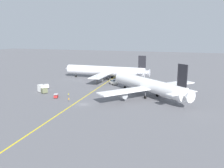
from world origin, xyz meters
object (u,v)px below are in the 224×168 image
Objects in this scene: gse_baggage_cart_trailing at (56,96)px; ground_crew_wing_walker_right at (69,100)px; airliner_being_pushed at (148,85)px; gse_container_dolly_flat at (47,86)px; ground_crew_ramp_agent_by_cones at (69,95)px; airliner_at_gate_left at (106,71)px; pushback_tug at (114,82)px; gse_catering_truck_tall at (42,89)px.

gse_baggage_cart_trailing is 1.89× the size of ground_crew_wing_walker_right.
airliner_being_pushed is 13.28× the size of gse_baggage_cart_trailing.
gse_container_dolly_flat is (-14.29, 14.06, 0.31)m from gse_baggage_cart_trailing.
airliner_at_gate_left is at bearing 89.39° from ground_crew_ramp_agent_by_cones.
ground_crew_ramp_agent_by_cones is (-0.48, -44.90, -4.14)m from airliner_at_gate_left.
gse_baggage_cart_trailing reaches higher than ground_crew_wing_walker_right.
gse_catering_truck_tall reaches higher than pushback_tug.
gse_catering_truck_tall is at bearing -110.76° from airliner_at_gate_left.
pushback_tug is at bearing 66.88° from gse_baggage_cart_trailing.
gse_baggage_cart_trailing is 0.50× the size of gse_catering_truck_tall.
airliner_at_gate_left reaches higher than gse_baggage_cart_trailing.
pushback_tug is 38.02m from gse_catering_truck_tall.
ground_crew_wing_walker_right is at bearing -99.93° from pushback_tug.
ground_crew_ramp_agent_by_cones is at bearing -159.67° from airliner_being_pushed.
airliner_being_pushed reaches higher than gse_catering_truck_tall.
pushback_tug is at bearing 71.41° from ground_crew_ramp_agent_by_cones.
pushback_tug is 37.97m from ground_crew_wing_walker_right.
airliner_at_gate_left reaches higher than gse_container_dolly_flat.
airliner_at_gate_left is 8.77× the size of gse_catering_truck_tall.
gse_baggage_cart_trailing is (-36.62, -15.34, -4.26)m from airliner_being_pushed.
airliner_being_pushed is 10.78× the size of gse_container_dolly_flat.
airliner_at_gate_left is at bearing 69.24° from gse_catering_truck_tall.
pushback_tug is at bearing -54.85° from airliner_at_gate_left.
gse_baggage_cart_trailing is at bearing -113.12° from pushback_tug.
pushback_tug is at bearing 139.47° from airliner_being_pushed.
ground_crew_wing_walker_right is at bearing -146.99° from airliner_being_pushed.
gse_container_dolly_flat is (-18.98, -34.17, -3.86)m from airliner_at_gate_left.
ground_crew_ramp_agent_by_cones is (18.51, -10.72, -0.28)m from gse_container_dolly_flat.
airliner_at_gate_left is at bearing 125.15° from pushback_tug.
ground_crew_wing_walker_right is (3.35, -51.46, -4.18)m from airliner_at_gate_left.
airliner_being_pushed is 39.93m from gse_baggage_cart_trailing.
ground_crew_ramp_agent_by_cones is (15.43, -2.93, -0.86)m from gse_catering_truck_tall.
pushback_tug is (9.89, -14.05, -3.79)m from airliner_at_gate_left.
ground_crew_ramp_agent_by_cones is (-10.37, -30.84, -0.35)m from pushback_tug.
airliner_at_gate_left is 45.00m from gse_catering_truck_tall.
ground_crew_wing_walker_right is (-6.55, -37.40, -0.39)m from pushback_tug.
gse_baggage_cart_trailing is at bearing -95.56° from airliner_at_gate_left.
airliner_being_pushed is 34.81m from ground_crew_ramp_agent_by_cones.
gse_container_dolly_flat is at bearing -145.14° from pushback_tug.
airliner_being_pushed is 24.22× the size of ground_crew_ramp_agent_by_cones.
ground_crew_ramp_agent_by_cones is at bearing -10.74° from gse_catering_truck_tall.
ground_crew_ramp_agent_by_cones is (-32.40, -12.01, -4.23)m from airliner_being_pushed.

